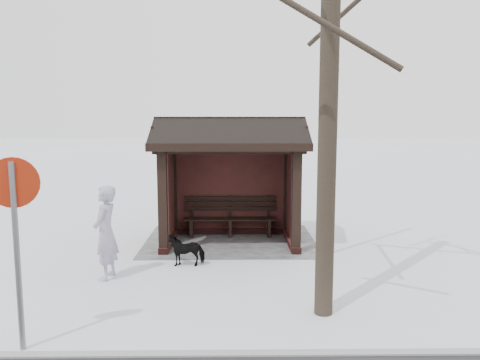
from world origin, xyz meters
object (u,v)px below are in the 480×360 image
road_sign (15,214)px  bus_shelter (230,155)px  pedestrian (106,233)px  dog (186,250)px

road_sign → bus_shelter: bearing=-127.3°
bus_shelter → pedestrian: bearing=48.9°
dog → road_sign: bearing=-31.4°
bus_shelter → pedestrian: bus_shelter is taller
bus_shelter → dog: bus_shelter is taller
dog → road_sign: (1.82, 3.59, 1.51)m
bus_shelter → road_sign: 6.09m
pedestrian → dog: bearing=126.5°
road_sign → dog: bearing=-127.6°
bus_shelter → pedestrian: (2.35, 2.69, -1.26)m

